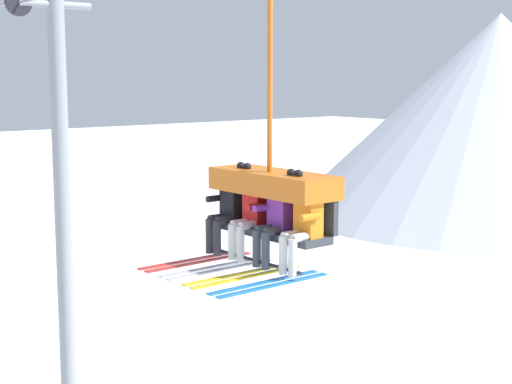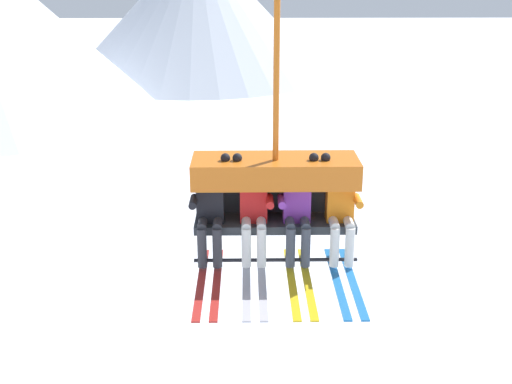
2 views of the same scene
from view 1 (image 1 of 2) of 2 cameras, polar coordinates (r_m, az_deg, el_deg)
The scene contains 7 objects.
mountain_peak_west at distance 46.28m, azimuth 17.08°, elevation 5.43°, with size 23.27×23.27×11.17m.
lift_tower_near at distance 17.48m, azimuth -13.93°, elevation -1.09°, with size 0.36×1.88×9.49m.
chairlift_chair at distance 10.38m, azimuth 1.29°, elevation 0.13°, with size 1.95×0.74×3.93m.
skier_black at distance 10.88m, azimuth -2.20°, elevation -1.16°, with size 0.48×1.70×1.34m.
skier_red at distance 10.49m, azimuth -0.52°, elevation -1.52°, with size 0.48×1.70×1.34m.
skier_purple at distance 10.10m, azimuth 1.34°, elevation -1.91°, with size 0.48×1.70×1.34m.
skier_orange at distance 9.73m, azimuth 3.29°, elevation -2.32°, with size 0.48×1.70×1.34m.
Camera 1 is at (6.59, -7.47, 7.74)m, focal length 55.00 mm.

